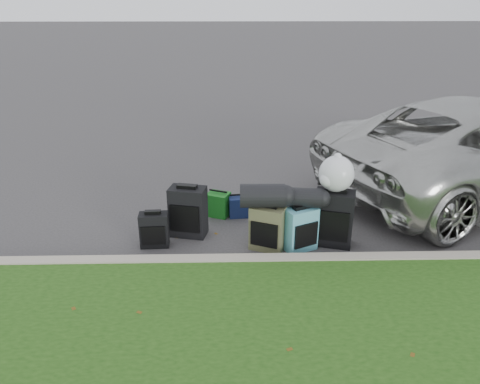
{
  "coord_description": "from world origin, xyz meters",
  "views": [
    {
      "loc": [
        -0.25,
        -6.2,
        3.26
      ],
      "look_at": [
        -0.1,
        0.2,
        0.55
      ],
      "focal_mm": 35.0,
      "sensor_mm": 36.0,
      "label": 1
    }
  ],
  "objects_px": {
    "tote_navy": "(238,206)",
    "tote_green": "(218,204)",
    "suitcase_olive": "(268,228)",
    "suitcase_large_black_left": "(188,212)",
    "suitcase_teal": "(300,229)",
    "suitcase_large_black_right": "(334,218)",
    "suitcase_small_black": "(154,230)"
  },
  "relations": [
    {
      "from": "suitcase_large_black_right",
      "to": "tote_navy",
      "type": "relative_size",
      "value": 2.45
    },
    {
      "from": "suitcase_large_black_left",
      "to": "suitcase_large_black_right",
      "type": "height_order",
      "value": "suitcase_large_black_right"
    },
    {
      "from": "suitcase_small_black",
      "to": "suitcase_large_black_left",
      "type": "height_order",
      "value": "suitcase_large_black_left"
    },
    {
      "from": "tote_navy",
      "to": "tote_green",
      "type": "bearing_deg",
      "value": 168.83
    },
    {
      "from": "suitcase_large_black_left",
      "to": "suitcase_teal",
      "type": "bearing_deg",
      "value": -3.87
    },
    {
      "from": "suitcase_small_black",
      "to": "suitcase_large_black_left",
      "type": "xyz_separation_m",
      "value": [
        0.45,
        0.32,
        0.12
      ]
    },
    {
      "from": "suitcase_olive",
      "to": "suitcase_large_black_right",
      "type": "relative_size",
      "value": 0.8
    },
    {
      "from": "suitcase_large_black_left",
      "to": "suitcase_teal",
      "type": "distance_m",
      "value": 1.63
    },
    {
      "from": "suitcase_small_black",
      "to": "suitcase_large_black_left",
      "type": "distance_m",
      "value": 0.57
    },
    {
      "from": "suitcase_small_black",
      "to": "tote_navy",
      "type": "relative_size",
      "value": 1.52
    },
    {
      "from": "suitcase_large_black_left",
      "to": "tote_navy",
      "type": "height_order",
      "value": "suitcase_large_black_left"
    },
    {
      "from": "suitcase_olive",
      "to": "suitcase_large_black_left",
      "type": "bearing_deg",
      "value": -178.14
    },
    {
      "from": "suitcase_small_black",
      "to": "suitcase_olive",
      "type": "height_order",
      "value": "suitcase_olive"
    },
    {
      "from": "suitcase_large_black_left",
      "to": "suitcase_olive",
      "type": "distance_m",
      "value": 1.2
    },
    {
      "from": "suitcase_olive",
      "to": "tote_green",
      "type": "distance_m",
      "value": 1.29
    },
    {
      "from": "suitcase_olive",
      "to": "suitcase_teal",
      "type": "relative_size",
      "value": 1.03
    },
    {
      "from": "suitcase_olive",
      "to": "suitcase_teal",
      "type": "distance_m",
      "value": 0.45
    },
    {
      "from": "suitcase_olive",
      "to": "suitcase_small_black",
      "type": "bearing_deg",
      "value": -161.03
    },
    {
      "from": "tote_green",
      "to": "tote_navy",
      "type": "distance_m",
      "value": 0.32
    },
    {
      "from": "suitcase_small_black",
      "to": "suitcase_olive",
      "type": "distance_m",
      "value": 1.58
    },
    {
      "from": "suitcase_small_black",
      "to": "tote_navy",
      "type": "bearing_deg",
      "value": 35.06
    },
    {
      "from": "suitcase_small_black",
      "to": "tote_navy",
      "type": "xyz_separation_m",
      "value": [
        1.19,
        0.93,
        -0.08
      ]
    },
    {
      "from": "suitcase_small_black",
      "to": "suitcase_large_black_left",
      "type": "bearing_deg",
      "value": 32.51
    },
    {
      "from": "suitcase_large_black_left",
      "to": "suitcase_large_black_right",
      "type": "relative_size",
      "value": 0.93
    },
    {
      "from": "suitcase_large_black_left",
      "to": "suitcase_teal",
      "type": "height_order",
      "value": "suitcase_large_black_left"
    },
    {
      "from": "suitcase_teal",
      "to": "tote_navy",
      "type": "distance_m",
      "value": 1.36
    },
    {
      "from": "suitcase_olive",
      "to": "tote_navy",
      "type": "relative_size",
      "value": 1.95
    },
    {
      "from": "tote_navy",
      "to": "suitcase_olive",
      "type": "bearing_deg",
      "value": -75.49
    },
    {
      "from": "suitcase_large_black_left",
      "to": "suitcase_olive",
      "type": "relative_size",
      "value": 1.17
    },
    {
      "from": "suitcase_olive",
      "to": "tote_navy",
      "type": "distance_m",
      "value": 1.12
    },
    {
      "from": "tote_green",
      "to": "suitcase_olive",
      "type": "bearing_deg",
      "value": -33.44
    },
    {
      "from": "suitcase_olive",
      "to": "tote_navy",
      "type": "xyz_separation_m",
      "value": [
        -0.38,
        1.04,
        -0.15
      ]
    }
  ]
}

